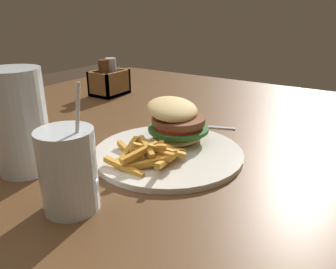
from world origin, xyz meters
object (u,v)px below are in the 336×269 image
Objects in this scene: beer_glass at (20,124)px; spoon at (177,122)px; juice_glass at (69,173)px; condiment_caddy at (109,81)px; meal_plate_near at (171,137)px.

beer_glass reaches higher than spoon.
juice_glass is 1.58× the size of condiment_caddy.
spoon is 0.36m from condiment_caddy.
meal_plate_near is at bearing -2.42° from juice_glass.
condiment_caddy reaches higher than meal_plate_near.
beer_glass is at bearing 141.03° from meal_plate_near.
beer_glass is 0.35m from spoon.
condiment_caddy is at bearing -40.90° from spoon.
condiment_caddy is (0.46, 0.24, -0.04)m from beer_glass.
meal_plate_near is 2.50× the size of condiment_caddy.
juice_glass reaches higher than meal_plate_near.
beer_glass reaches higher than meal_plate_near.
meal_plate_near is 0.26m from beer_glass.
spoon is at bearing 27.48° from meal_plate_near.
condiment_caddy is (0.26, 0.40, 0.01)m from meal_plate_near.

